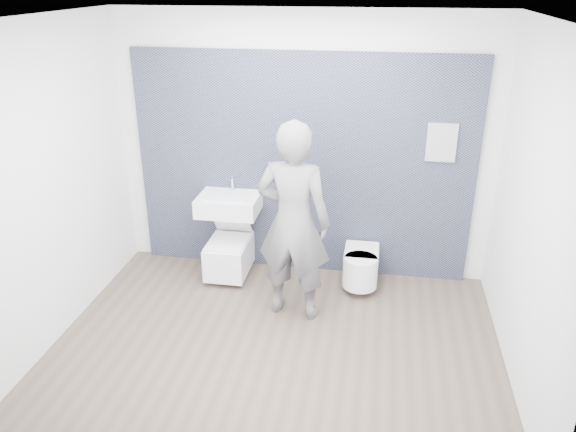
% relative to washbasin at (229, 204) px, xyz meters
% --- Properties ---
extents(ground, '(4.00, 4.00, 0.00)m').
position_rel_washbasin_xyz_m(ground, '(0.75, -1.20, -0.83)').
color(ground, brown).
rests_on(ground, ground).
extents(room_shell, '(4.00, 4.00, 4.00)m').
position_rel_washbasin_xyz_m(room_shell, '(0.75, -1.20, 0.91)').
color(room_shell, silver).
rests_on(room_shell, ground).
extents(tile_wall, '(3.60, 0.06, 2.40)m').
position_rel_washbasin_xyz_m(tile_wall, '(0.75, 0.27, -0.83)').
color(tile_wall, black).
rests_on(tile_wall, ground).
extents(washbasin, '(0.64, 0.48, 0.48)m').
position_rel_washbasin_xyz_m(washbasin, '(0.00, 0.00, 0.00)').
color(washbasin, white).
rests_on(washbasin, ground).
extents(toilet_square, '(0.43, 0.62, 0.76)m').
position_rel_washbasin_xyz_m(toilet_square, '(0.00, -0.07, -0.57)').
color(toilet_square, white).
rests_on(toilet_square, ground).
extents(toilet_rounded, '(0.37, 0.62, 0.33)m').
position_rel_washbasin_xyz_m(toilet_rounded, '(1.44, -0.07, -0.59)').
color(toilet_rounded, white).
rests_on(toilet_rounded, ground).
extents(info_placard, '(0.29, 0.03, 0.39)m').
position_rel_washbasin_xyz_m(info_placard, '(2.16, 0.23, -0.83)').
color(info_placard, silver).
rests_on(info_placard, ground).
extents(visitor, '(0.76, 0.55, 1.94)m').
position_rel_washbasin_xyz_m(visitor, '(0.81, -0.67, 0.14)').
color(visitor, slate).
rests_on(visitor, ground).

